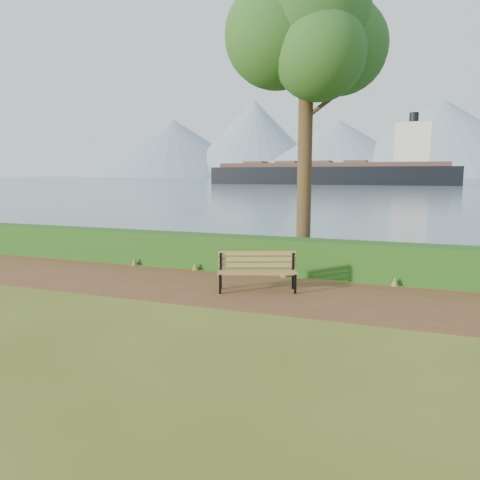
% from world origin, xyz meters
% --- Properties ---
extents(ground, '(140.00, 140.00, 0.00)m').
position_xyz_m(ground, '(0.00, 0.00, 0.00)').
color(ground, '#4B5919').
rests_on(ground, ground).
extents(path, '(40.00, 3.40, 0.01)m').
position_xyz_m(path, '(0.00, 0.30, 0.01)').
color(path, brown).
rests_on(path, ground).
extents(hedge, '(32.00, 0.85, 1.00)m').
position_xyz_m(hedge, '(0.00, 2.60, 0.50)').
color(hedge, '#194F16').
rests_on(hedge, ground).
extents(water, '(700.00, 510.00, 0.00)m').
position_xyz_m(water, '(0.00, 260.00, 0.01)').
color(water, slate).
rests_on(water, ground).
extents(mountains, '(585.00, 190.00, 70.00)m').
position_xyz_m(mountains, '(-9.17, 406.05, 27.70)').
color(mountains, gray).
rests_on(mountains, ground).
extents(bench, '(1.97, 1.19, 0.95)m').
position_xyz_m(bench, '(1.38, 0.39, 0.55)').
color(bench, black).
rests_on(bench, ground).
extents(tree, '(4.64, 3.97, 9.45)m').
position_xyz_m(tree, '(1.65, 4.06, 7.02)').
color(tree, '#382317').
rests_on(tree, ground).
extents(cargo_ship, '(64.99, 11.27, 19.68)m').
position_xyz_m(cargo_ship, '(-15.28, 116.38, 2.93)').
color(cargo_ship, black).
rests_on(cargo_ship, ground).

